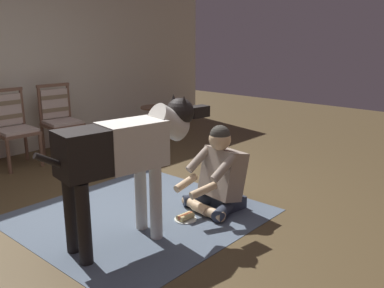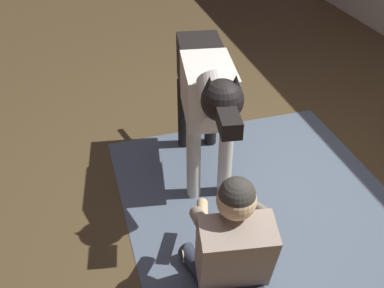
# 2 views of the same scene
# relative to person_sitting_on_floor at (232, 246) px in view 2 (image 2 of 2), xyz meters

# --- Properties ---
(ground_plane) EXTENTS (14.33, 14.33, 0.00)m
(ground_plane) POSITION_rel_person_sitting_on_floor_xyz_m (-0.71, 0.66, -0.34)
(ground_plane) COLOR brown
(area_rug) EXTENTS (2.02, 1.95, 0.01)m
(area_rug) POSITION_rel_person_sitting_on_floor_xyz_m (-0.61, 0.46, -0.34)
(area_rug) COLOR slate
(area_rug) RESTS_ON ground
(person_sitting_on_floor) EXTENTS (0.70, 0.57, 0.83)m
(person_sitting_on_floor) POSITION_rel_person_sitting_on_floor_xyz_m (0.00, 0.00, 0.00)
(person_sitting_on_floor) COLOR #2E3545
(person_sitting_on_floor) RESTS_ON ground
(large_dog) EXTENTS (1.54, 0.45, 1.15)m
(large_dog) POSITION_rel_person_sitting_on_floor_xyz_m (-0.98, 0.16, 0.43)
(large_dog) COLOR silver
(large_dog) RESTS_ON ground
(hot_dog_on_plate) EXTENTS (0.21, 0.21, 0.06)m
(hot_dog_on_plate) POSITION_rel_person_sitting_on_floor_xyz_m (-0.41, 0.07, -0.31)
(hot_dog_on_plate) COLOR white
(hot_dog_on_plate) RESTS_ON ground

